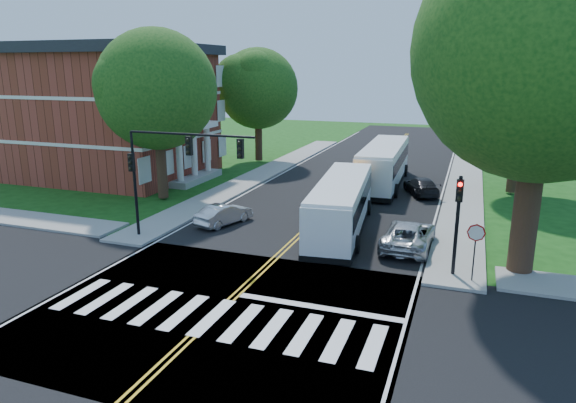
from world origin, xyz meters
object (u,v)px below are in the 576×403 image
at_px(bus_follow, 384,164).
at_px(dark_sedan, 421,186).
at_px(signal_nw, 171,160).
at_px(signal_ne, 458,213).
at_px(hatchback, 224,214).
at_px(bus_lead, 341,204).
at_px(suv, 409,235).

height_order(bus_follow, dark_sedan, bus_follow).
relative_size(signal_nw, signal_ne, 1.62).
bearing_deg(signal_ne, bus_follow, 109.14).
height_order(hatchback, dark_sedan, dark_sedan).
height_order(bus_lead, suv, bus_lead).
bearing_deg(suv, bus_lead, -20.53).
bearing_deg(signal_nw, bus_follow, 64.86).
bearing_deg(suv, signal_ne, 128.08).
bearing_deg(hatchback, signal_ne, -177.52).
bearing_deg(bus_lead, hatchback, 3.09).
relative_size(signal_nw, hatchback, 1.93).
xyz_separation_m(signal_nw, bus_follow, (8.08, 17.22, -2.68)).
distance_m(bus_follow, suv, 14.53).
relative_size(signal_ne, suv, 0.88).
xyz_separation_m(bus_follow, hatchback, (-7.05, -13.53, -1.08)).
bearing_deg(bus_follow, dark_sedan, 143.79).
distance_m(bus_lead, bus_follow, 12.40).
bearing_deg(bus_lead, signal_ne, 136.02).
height_order(signal_nw, dark_sedan, signal_nw).
height_order(signal_nw, bus_lead, signal_nw).
relative_size(signal_ne, bus_lead, 0.38).
relative_size(hatchback, dark_sedan, 0.86).
distance_m(hatchback, suv, 10.72).
bearing_deg(bus_follow, signal_nw, 62.70).
bearing_deg(bus_lead, bus_follow, -97.76).
relative_size(bus_lead, suv, 2.30).
distance_m(signal_ne, suv, 4.54).
height_order(suv, dark_sedan, suv).
bearing_deg(bus_lead, dark_sedan, -114.74).
xyz_separation_m(bus_lead, suv, (3.94, -1.64, -0.85)).
distance_m(signal_nw, hatchback, 5.37).
xyz_separation_m(signal_ne, hatchback, (-13.02, 3.68, -2.34)).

